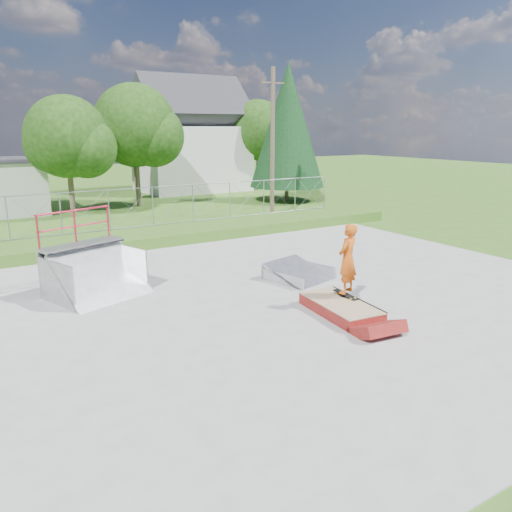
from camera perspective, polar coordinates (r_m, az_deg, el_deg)
The scene contains 16 objects.
ground at distance 14.50m, azimuth 3.09°, elevation -5.25°, with size 120.00×120.00×0.00m, color #37601B.
concrete_pad at distance 14.50m, azimuth 3.10°, elevation -5.17°, with size 20.00×16.00×0.04m, color gray.
grass_berm at distance 22.61m, azimuth -10.69°, elevation 2.36°, with size 24.00×3.00×0.50m, color #37601B.
grind_box at distance 13.64m, azimuth 9.63°, elevation -5.92°, with size 1.41×2.53×0.36m.
quarter_pipe at distance 15.30m, azimuth -17.81°, elevation 0.03°, with size 2.51×2.12×2.51m, color gray, non-canonical shape.
flat_bank_ramp at distance 16.49m, azimuth 4.92°, elevation -1.87°, with size 1.72×1.84×0.53m, color gray, non-canonical shape.
skateboard at distance 14.01m, azimuth 10.23°, elevation -4.42°, with size 0.22×0.80×0.02m, color black.
skater at distance 13.74m, azimuth 10.40°, elevation -0.62°, with size 0.70×0.46×1.92m, color #CC5413.
chain_link_fence at distance 23.33m, azimuth -11.71°, elevation 5.55°, with size 20.00×0.06×1.80m, color gray, non-canonical shape.
gable_house at distance 40.84m, azimuth -7.43°, elevation 12.83°, with size 8.40×6.08×8.94m.
utility_pole at distance 27.82m, azimuth 1.89°, elevation 12.60°, with size 0.24×0.24×8.00m, color brown.
tree_left_near at distance 29.68m, azimuth -20.26°, elevation 12.32°, with size 4.76×4.48×6.65m.
tree_center at distance 32.78m, azimuth -13.10°, elevation 14.00°, with size 5.44×5.12×7.60m.
tree_right_far at distance 41.41m, azimuth 0.68°, elevation 13.94°, with size 5.10×4.80×7.12m.
tree_back_mid at distance 41.20m, azimuth -13.43°, elevation 12.30°, with size 4.08×3.84×5.70m.
conifer_tree at distance 34.47m, azimuth 3.64°, elevation 14.67°, with size 5.04×5.04×9.10m.
Camera 1 is at (-7.80, -11.22, 4.87)m, focal length 35.00 mm.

